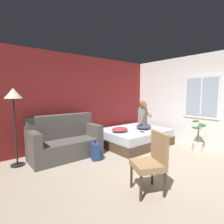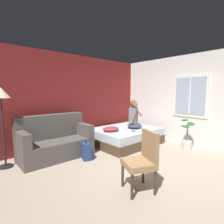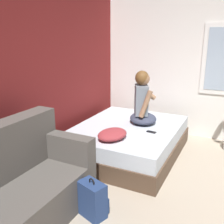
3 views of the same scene
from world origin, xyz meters
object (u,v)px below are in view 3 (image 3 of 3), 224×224
at_px(couch, 12,192).
at_px(backpack, 93,200).
at_px(cell_phone, 151,132).
at_px(person_seated, 142,102).
at_px(throw_pillow, 112,134).
at_px(bed, 128,140).

distance_m(couch, backpack, 0.83).
bearing_deg(cell_phone, backpack, 0.67).
bearing_deg(cell_phone, person_seated, -134.70).
height_order(backpack, cell_phone, cell_phone).
bearing_deg(backpack, cell_phone, -5.66).
distance_m(person_seated, throw_pillow, 0.90).
distance_m(couch, person_seated, 2.44).
height_order(couch, throw_pillow, couch).
relative_size(couch, person_seated, 1.95).
relative_size(couch, backpack, 3.72).
height_order(bed, backpack, bed).
xyz_separation_m(person_seated, throw_pillow, (-0.85, 0.13, -0.29)).
distance_m(backpack, cell_phone, 1.54).
bearing_deg(person_seated, cell_phone, -141.03).
relative_size(bed, couch, 1.17).
distance_m(couch, cell_phone, 2.15).
bearing_deg(person_seated, bed, 148.04).
height_order(couch, cell_phone, couch).
height_order(bed, throw_pillow, throw_pillow).
xyz_separation_m(bed, cell_phone, (-0.10, -0.43, 0.25)).
relative_size(backpack, cell_phone, 3.18).
distance_m(bed, throw_pillow, 0.68).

